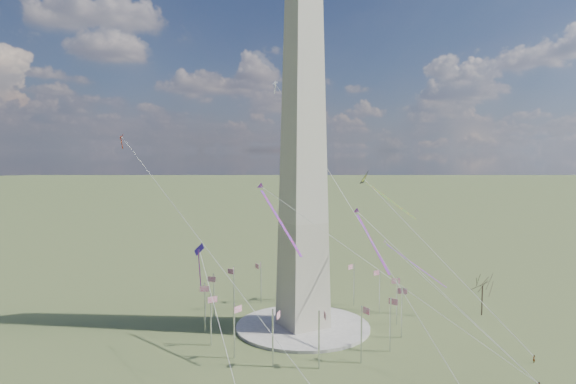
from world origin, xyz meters
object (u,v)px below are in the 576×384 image
washington_monument (303,149)px  tree_near (483,283)px  kite_delta_black (367,182)px  person_east (534,359)px

washington_monument → tree_near: washington_monument is taller
kite_delta_black → person_east: bearing=55.1°
tree_near → person_east: size_ratio=7.35×
washington_monument → person_east: bearing=-52.6°
washington_monument → kite_delta_black: size_ratio=6.16×
person_east → kite_delta_black: size_ratio=0.11×
tree_near → kite_delta_black: 44.50m
tree_near → kite_delta_black: size_ratio=0.81×
washington_monument → tree_near: bearing=-17.0°
washington_monument → kite_delta_black: 32.20m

